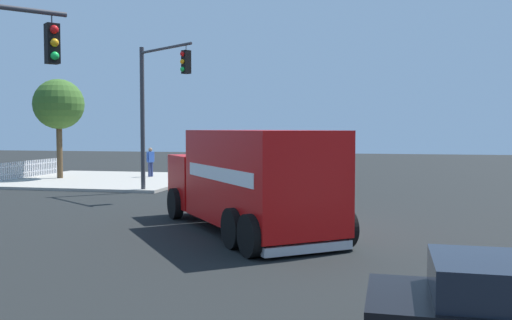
{
  "coord_description": "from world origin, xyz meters",
  "views": [
    {
      "loc": [
        16.8,
        2.95,
        2.93
      ],
      "look_at": [
        1.48,
        -0.34,
        2.05
      ],
      "focal_mm": 39.32,
      "sensor_mm": 36.0,
      "label": 1
    }
  ],
  "objects_px": {
    "traffic_light_secondary": "(156,96)",
    "pickup_navy": "(235,172)",
    "shade_tree_near": "(59,105)",
    "delivery_truck": "(249,179)",
    "pedestrian_near_corner": "(150,160)"
  },
  "relations": [
    {
      "from": "delivery_truck",
      "to": "pickup_navy",
      "type": "height_order",
      "value": "delivery_truck"
    },
    {
      "from": "traffic_light_secondary",
      "to": "shade_tree_near",
      "type": "bearing_deg",
      "value": -123.16
    },
    {
      "from": "traffic_light_secondary",
      "to": "pickup_navy",
      "type": "xyz_separation_m",
      "value": [
        -4.17,
        2.54,
        -3.63
      ]
    },
    {
      "from": "shade_tree_near",
      "to": "traffic_light_secondary",
      "type": "bearing_deg",
      "value": 56.84
    },
    {
      "from": "delivery_truck",
      "to": "pedestrian_near_corner",
      "type": "xyz_separation_m",
      "value": [
        -15.07,
        -9.3,
        -0.4
      ]
    },
    {
      "from": "pickup_navy",
      "to": "shade_tree_near",
      "type": "relative_size",
      "value": 0.97
    },
    {
      "from": "pedestrian_near_corner",
      "to": "traffic_light_secondary",
      "type": "bearing_deg",
      "value": 24.69
    },
    {
      "from": "traffic_light_secondary",
      "to": "pickup_navy",
      "type": "distance_m",
      "value": 6.08
    },
    {
      "from": "pedestrian_near_corner",
      "to": "shade_tree_near",
      "type": "bearing_deg",
      "value": -67.82
    },
    {
      "from": "pickup_navy",
      "to": "pedestrian_near_corner",
      "type": "bearing_deg",
      "value": -116.67
    },
    {
      "from": "delivery_truck",
      "to": "pickup_navy",
      "type": "distance_m",
      "value": 12.68
    },
    {
      "from": "pedestrian_near_corner",
      "to": "shade_tree_near",
      "type": "relative_size",
      "value": 0.3
    },
    {
      "from": "pedestrian_near_corner",
      "to": "shade_tree_near",
      "type": "xyz_separation_m",
      "value": [
        1.9,
        -4.67,
        3.17
      ]
    },
    {
      "from": "delivery_truck",
      "to": "pedestrian_near_corner",
      "type": "relative_size",
      "value": 4.51
    },
    {
      "from": "delivery_truck",
      "to": "shade_tree_near",
      "type": "relative_size",
      "value": 1.36
    }
  ]
}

